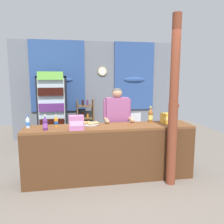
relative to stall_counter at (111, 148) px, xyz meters
The scene contains 15 objects.
ground_plane 1.18m from the stall_counter, 88.74° to the left, with size 8.25×8.25×0.00m, color slate.
back_wall_curtained 3.10m from the stall_counter, 89.75° to the left, with size 4.70×0.22×2.80m.
stall_counter is the anchor object (origin of this frame).
timber_post 1.25m from the stall_counter, 16.00° to the right, with size 0.18×0.15×2.75m.
drink_fridge 2.68m from the stall_counter, 115.94° to the left, with size 0.73×0.70×1.92m.
bottle_shelf_rack 2.66m from the stall_counter, 96.24° to the left, with size 0.48×0.28×1.16m.
plastic_lawn_chair 2.20m from the stall_counter, 66.41° to the left, with size 0.58×0.58×0.86m.
shopkeeper 0.75m from the stall_counter, 69.13° to the left, with size 0.55×0.42×1.58m.
soda_bottle_iced_tea 1.00m from the stall_counter, 21.34° to the left, with size 0.09×0.09×0.30m.
soda_bottle_orange_soda 1.04m from the stall_counter, 167.02° to the left, with size 0.07×0.07×0.21m.
soda_bottle_water 1.46m from the stall_counter, behind, with size 0.07×0.07×0.22m.
soda_bottle_grape_soda 1.16m from the stall_counter, behind, with size 0.08×0.08×0.25m.
snack_box_choco_powder 1.18m from the stall_counter, 10.25° to the left, with size 0.17×0.16×0.18m.
snack_box_wafer 0.76m from the stall_counter, behind, with size 0.23×0.15×0.23m.
pastry_tray 0.57m from the stall_counter, 145.06° to the left, with size 0.35×0.35×0.07m.
Camera 1 is at (-0.64, -3.39, 1.78)m, focal length 35.93 mm.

